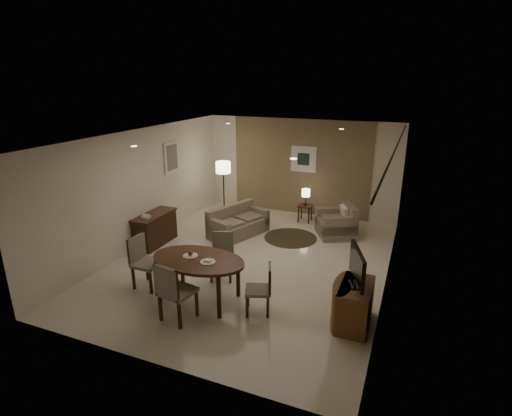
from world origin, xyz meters
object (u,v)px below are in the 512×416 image
at_px(chair_left, 148,263).
at_px(floor_lamp, 224,190).
at_px(console_desk, 155,229).
at_px(armchair, 336,221).
at_px(chair_far, 222,257).
at_px(dining_table, 199,279).
at_px(tv_cabinet, 355,305).
at_px(chair_right, 258,290).
at_px(side_table, 305,213).
at_px(sofa, 238,221).
at_px(chair_near, 178,291).

bearing_deg(chair_left, floor_lamp, 7.89).
bearing_deg(console_desk, chair_left, -57.80).
bearing_deg(armchair, console_desk, -88.77).
xyz_separation_m(console_desk, chair_far, (2.24, -0.94, 0.08)).
bearing_deg(armchair, dining_table, -50.27).
height_order(console_desk, tv_cabinet, console_desk).
xyz_separation_m(console_desk, chair_left, (1.10, -1.75, 0.12)).
relative_size(chair_right, side_table, 1.84).
xyz_separation_m(tv_cabinet, chair_left, (-3.79, -0.25, 0.14)).
bearing_deg(sofa, chair_near, -149.41).
bearing_deg(side_table, dining_table, -97.84).
xyz_separation_m(tv_cabinet, floor_lamp, (-4.24, 3.82, 0.45)).
distance_m(tv_cabinet, sofa, 4.31).
distance_m(chair_far, chair_right, 1.37).
bearing_deg(dining_table, armchair, 67.44).
bearing_deg(floor_lamp, tv_cabinet, -42.02).
relative_size(console_desk, sofa, 0.79).
xyz_separation_m(console_desk, chair_right, (3.33, -1.77, 0.05)).
distance_m(console_desk, dining_table, 2.85).
height_order(dining_table, chair_near, chair_near).
relative_size(chair_far, sofa, 0.60).
bearing_deg(chair_near, tv_cabinet, -151.33).
relative_size(console_desk, dining_table, 0.70).
relative_size(dining_table, chair_far, 1.87).
bearing_deg(tv_cabinet, armchair, 106.03).
distance_m(dining_table, chair_near, 0.65).
bearing_deg(console_desk, side_table, 44.93).
distance_m(console_desk, sofa, 2.02).
distance_m(sofa, side_table, 2.05).
bearing_deg(chair_near, dining_table, -82.13).
height_order(tv_cabinet, chair_right, chair_right).
xyz_separation_m(dining_table, side_table, (0.64, 4.64, -0.17)).
bearing_deg(side_table, chair_right, -84.21).
relative_size(chair_near, floor_lamp, 0.65).
distance_m(console_desk, chair_left, 2.07).
relative_size(tv_cabinet, chair_right, 1.05).
bearing_deg(tv_cabinet, console_desk, 162.95).
height_order(chair_far, chair_left, chair_left).
relative_size(tv_cabinet, sofa, 0.59).
distance_m(tv_cabinet, chair_near, 2.85).
height_order(console_desk, floor_lamp, floor_lamp).
height_order(chair_right, armchair, chair_right).
relative_size(tv_cabinet, chair_far, 0.99).
bearing_deg(dining_table, side_table, 82.16).
height_order(sofa, armchair, armchair).
bearing_deg(dining_table, sofa, 101.83).
relative_size(console_desk, chair_left, 1.21).
bearing_deg(sofa, armchair, -47.98).
height_order(chair_near, chair_left, chair_near).
bearing_deg(chair_right, chair_left, -110.94).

